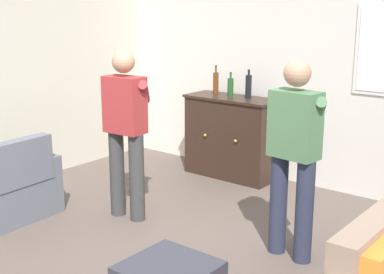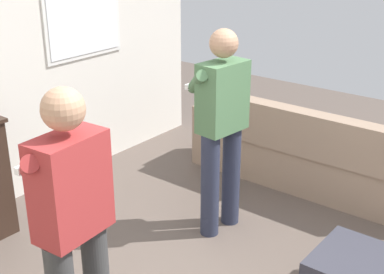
{
  "view_description": "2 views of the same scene",
  "coord_description": "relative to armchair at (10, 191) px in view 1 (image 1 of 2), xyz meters",
  "views": [
    {
      "loc": [
        2.89,
        -3.0,
        2.1
      ],
      "look_at": [
        0.15,
        0.41,
        1.01
      ],
      "focal_mm": 50.0,
      "sensor_mm": 36.0,
      "label": 1
    },
    {
      "loc": [
        -2.32,
        -1.43,
        2.4
      ],
      "look_at": [
        0.33,
        0.65,
        1.04
      ],
      "focal_mm": 50.0,
      "sensor_mm": 36.0,
      "label": 2
    }
  ],
  "objects": [
    {
      "name": "wall_back_with_window",
      "position": [
        1.72,
        2.86,
        1.12
      ],
      "size": [
        5.2,
        0.15,
        2.8
      ],
      "color": "silver",
      "rests_on": "ground"
    },
    {
      "name": "bottle_spirits_clear",
      "position": [
        0.66,
        2.56,
        0.86
      ],
      "size": [
        0.07,
        0.07,
        0.36
      ],
      "color": "#593314",
      "rests_on": "sideboard_cabinet"
    },
    {
      "name": "person_standing_right",
      "position": [
        2.59,
        1.02,
        0.65
      ],
      "size": [
        0.55,
        0.5,
        1.68
      ],
      "color": "#282D42",
      "rests_on": "ground"
    },
    {
      "name": "person_standing_left",
      "position": [
        0.89,
        0.77,
        0.65
      ],
      "size": [
        0.56,
        0.49,
        1.68
      ],
      "color": "#383838",
      "rests_on": "ground"
    },
    {
      "name": "sideboard_cabinet",
      "position": [
        0.94,
        2.5,
        0.21
      ],
      "size": [
        1.16,
        0.49,
        1.0
      ],
      "color": "black",
      "rests_on": "ground"
    },
    {
      "name": "armchair",
      "position": [
        0.0,
        0.0,
        0.0
      ],
      "size": [
        0.7,
        0.92,
        0.85
      ],
      "color": "slate",
      "rests_on": "ground"
    },
    {
      "name": "ground",
      "position": [
        1.69,
        0.2,
        -0.29
      ],
      "size": [
        10.4,
        10.4,
        0.0
      ],
      "primitive_type": "plane",
      "color": "brown"
    },
    {
      "name": "bottle_wine_green",
      "position": [
        0.9,
        2.52,
        0.83
      ],
      "size": [
        0.07,
        0.07,
        0.3
      ],
      "color": "#1E4C23",
      "rests_on": "sideboard_cabinet"
    },
    {
      "name": "bottle_liquor_amber",
      "position": [
        1.14,
        2.56,
        0.86
      ],
      "size": [
        0.07,
        0.07,
        0.34
      ],
      "color": "black",
      "rests_on": "sideboard_cabinet"
    }
  ]
}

